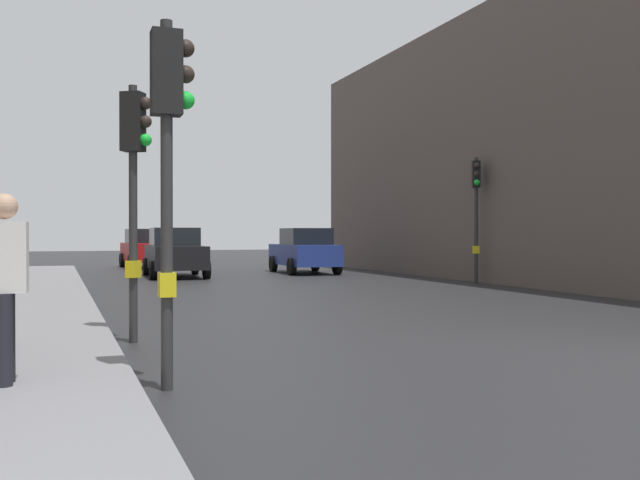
# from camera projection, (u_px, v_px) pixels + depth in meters

# --- Properties ---
(ground_plane) EXTENTS (120.00, 120.00, 0.00)m
(ground_plane) POSITION_uv_depth(u_px,v_px,m) (622.00, 357.00, 9.12)
(ground_plane) COLOR #28282B
(sidewalk_kerb) EXTENTS (2.95, 40.00, 0.16)m
(sidewalk_kerb) POSITION_uv_depth(u_px,v_px,m) (9.00, 321.00, 12.21)
(sidewalk_kerb) COLOR gray
(sidewalk_kerb) RESTS_ON ground
(building_facade_right) EXTENTS (12.00, 26.66, 8.82)m
(building_facade_right) POSITION_uv_depth(u_px,v_px,m) (633.00, 150.00, 24.89)
(building_facade_right) COLOR #5B514C
(building_facade_right) RESTS_ON ground
(traffic_light_near_right) EXTENTS (0.44, 0.37, 3.67)m
(traffic_light_near_right) POSITION_uv_depth(u_px,v_px,m) (135.00, 165.00, 10.31)
(traffic_light_near_right) COLOR #2D2D2D
(traffic_light_near_right) RESTS_ON ground
(traffic_light_near_left) EXTENTS (0.43, 0.24, 3.67)m
(traffic_light_near_left) POSITION_uv_depth(u_px,v_px,m) (169.00, 135.00, 7.20)
(traffic_light_near_left) COLOR #2D2D2D
(traffic_light_near_left) RESTS_ON ground
(traffic_light_mid_street) EXTENTS (0.34, 0.45, 3.92)m
(traffic_light_mid_street) POSITION_uv_depth(u_px,v_px,m) (476.00, 197.00, 22.59)
(traffic_light_mid_street) COLOR #2D2D2D
(traffic_light_mid_street) RESTS_ON ground
(car_red_sedan) EXTENTS (2.19, 4.29, 1.76)m
(car_red_sedan) POSITION_uv_depth(u_px,v_px,m) (147.00, 248.00, 32.75)
(car_red_sedan) COLOR red
(car_red_sedan) RESTS_ON ground
(car_dark_suv) EXTENTS (2.13, 4.26, 1.76)m
(car_dark_suv) POSITION_uv_depth(u_px,v_px,m) (175.00, 252.00, 25.95)
(car_dark_suv) COLOR black
(car_dark_suv) RESTS_ON ground
(car_blue_van) EXTENTS (2.12, 4.25, 1.76)m
(car_blue_van) POSITION_uv_depth(u_px,v_px,m) (305.00, 251.00, 28.44)
(car_blue_van) COLOR navy
(car_blue_van) RESTS_ON ground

